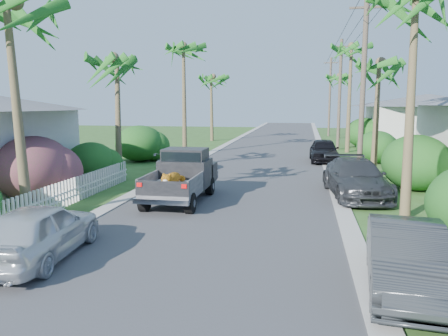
% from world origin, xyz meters
% --- Properties ---
extents(ground, '(120.00, 120.00, 0.00)m').
position_xyz_m(ground, '(0.00, 0.00, 0.00)').
color(ground, '#324E1D').
rests_on(ground, ground).
extents(road, '(8.00, 100.00, 0.02)m').
position_xyz_m(road, '(0.00, 25.00, 0.01)').
color(road, '#38383A').
rests_on(road, ground).
extents(curb_left, '(0.60, 100.00, 0.06)m').
position_xyz_m(curb_left, '(-4.30, 25.00, 0.03)').
color(curb_left, '#A5A39E').
rests_on(curb_left, ground).
extents(curb_right, '(0.60, 100.00, 0.06)m').
position_xyz_m(curb_right, '(4.30, 25.00, 0.03)').
color(curb_right, '#A5A39E').
rests_on(curb_right, ground).
extents(pickup_truck, '(1.98, 5.12, 2.06)m').
position_xyz_m(pickup_truck, '(-1.92, 7.22, 1.01)').
color(pickup_truck, black).
rests_on(pickup_truck, ground).
extents(parked_car_rn, '(1.94, 4.40, 1.40)m').
position_xyz_m(parked_car_rn, '(5.00, -0.38, 0.70)').
color(parked_car_rn, '#2D3032').
rests_on(parked_car_rn, ground).
extents(parked_car_rm, '(2.77, 5.53, 1.54)m').
position_xyz_m(parked_car_rm, '(5.00, 9.04, 0.77)').
color(parked_car_rm, '#2E3033').
rests_on(parked_car_rm, ground).
extents(parked_car_rf, '(1.91, 4.51, 1.52)m').
position_xyz_m(parked_car_rf, '(4.13, 19.86, 0.76)').
color(parked_car_rf, black).
rests_on(parked_car_rf, ground).
extents(parked_car_ln, '(2.06, 4.38, 1.45)m').
position_xyz_m(parked_car_ln, '(-3.60, -0.10, 0.72)').
color(parked_car_ln, silver).
rests_on(parked_car_ln, ground).
extents(parked_car_lf, '(2.33, 4.71, 1.32)m').
position_xyz_m(parked_car_lf, '(-3.83, 14.03, 0.66)').
color(parked_car_lf, silver).
rests_on(parked_car_lf, ground).
extents(palm_l_a, '(4.40, 4.40, 8.20)m').
position_xyz_m(palm_l_a, '(-6.20, 3.00, 6.93)').
color(palm_l_a, brown).
rests_on(palm_l_a, ground).
extents(palm_l_b, '(4.40, 4.40, 7.40)m').
position_xyz_m(palm_l_b, '(-6.80, 12.00, 6.15)').
color(palm_l_b, brown).
rests_on(palm_l_b, ground).
extents(palm_l_c, '(4.40, 4.40, 9.20)m').
position_xyz_m(palm_l_c, '(-6.00, 22.00, 7.91)').
color(palm_l_c, brown).
rests_on(palm_l_c, ground).
extents(palm_l_d, '(4.40, 4.40, 7.70)m').
position_xyz_m(palm_l_d, '(-6.50, 34.00, 6.44)').
color(palm_l_d, brown).
rests_on(palm_l_d, ground).
extents(palm_r_b, '(4.40, 4.40, 7.20)m').
position_xyz_m(palm_r_b, '(6.60, 15.00, 5.95)').
color(palm_r_b, brown).
rests_on(palm_r_b, ground).
extents(palm_r_c, '(4.40, 4.40, 9.40)m').
position_xyz_m(palm_r_c, '(6.20, 26.00, 8.11)').
color(palm_r_c, brown).
rests_on(palm_r_c, ground).
extents(palm_r_d, '(4.40, 4.40, 8.00)m').
position_xyz_m(palm_r_d, '(6.50, 40.00, 6.74)').
color(palm_r_d, brown).
rests_on(palm_r_d, ground).
extents(shrub_l_b, '(3.00, 3.30, 2.60)m').
position_xyz_m(shrub_l_b, '(-7.80, 6.00, 1.30)').
color(shrub_l_b, '#B11962').
rests_on(shrub_l_b, ground).
extents(shrub_l_c, '(2.40, 2.64, 2.00)m').
position_xyz_m(shrub_l_c, '(-7.40, 10.00, 1.00)').
color(shrub_l_c, '#164F1E').
rests_on(shrub_l_c, ground).
extents(shrub_l_d, '(3.20, 3.52, 2.40)m').
position_xyz_m(shrub_l_d, '(-8.00, 18.00, 1.20)').
color(shrub_l_d, '#164F1E').
rests_on(shrub_l_d, ground).
extents(shrub_r_b, '(3.00, 3.30, 2.50)m').
position_xyz_m(shrub_r_b, '(7.80, 11.00, 1.25)').
color(shrub_r_b, '#164F1E').
rests_on(shrub_r_b, ground).
extents(shrub_r_c, '(2.60, 2.86, 2.10)m').
position_xyz_m(shrub_r_c, '(7.50, 20.00, 1.05)').
color(shrub_r_c, '#164F1E').
rests_on(shrub_r_c, ground).
extents(shrub_r_d, '(3.20, 3.52, 2.60)m').
position_xyz_m(shrub_r_d, '(8.00, 30.00, 1.30)').
color(shrub_r_d, '#164F1E').
rests_on(shrub_r_d, ground).
extents(picket_fence, '(0.10, 11.00, 1.00)m').
position_xyz_m(picket_fence, '(-6.00, 5.50, 0.50)').
color(picket_fence, white).
rests_on(picket_fence, ground).
extents(house_right_far, '(9.00, 8.00, 4.60)m').
position_xyz_m(house_right_far, '(13.00, 30.00, 2.12)').
color(house_right_far, silver).
rests_on(house_right_far, ground).
extents(utility_pole_b, '(1.60, 0.26, 9.00)m').
position_xyz_m(utility_pole_b, '(5.60, 13.00, 4.60)').
color(utility_pole_b, brown).
rests_on(utility_pole_b, ground).
extents(utility_pole_c, '(1.60, 0.26, 9.00)m').
position_xyz_m(utility_pole_c, '(5.60, 28.00, 4.60)').
color(utility_pole_c, brown).
rests_on(utility_pole_c, ground).
extents(utility_pole_d, '(1.60, 0.26, 9.00)m').
position_xyz_m(utility_pole_d, '(5.60, 43.00, 4.60)').
color(utility_pole_d, brown).
rests_on(utility_pole_d, ground).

